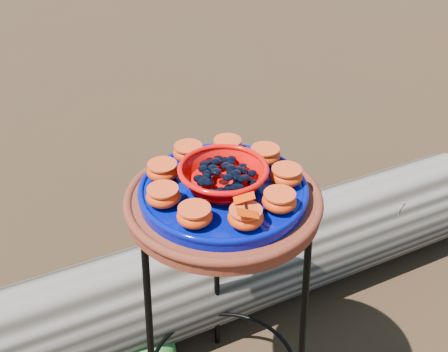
{
  "coord_description": "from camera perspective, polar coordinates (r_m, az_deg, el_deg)",
  "views": [
    {
      "loc": [
        -0.09,
        -0.97,
        1.44
      ],
      "look_at": [
        0.0,
        0.0,
        0.79
      ],
      "focal_mm": 45.0,
      "sensor_mm": 36.0,
      "label": 1
    }
  ],
  "objects": [
    {
      "name": "orange_half_8",
      "position": [
        1.08,
        -3.01,
        -4.06
      ],
      "size": [
        0.07,
        0.07,
        0.04
      ],
      "primitive_type": "ellipsoid",
      "color": "#C61200",
      "rests_on": "cobalt_plate"
    },
    {
      "name": "cobalt_plate",
      "position": [
        1.2,
        -0.08,
        -1.62
      ],
      "size": [
        0.36,
        0.36,
        0.02
      ],
      "primitive_type": "cylinder",
      "color": "#00105C",
      "rests_on": "terracotta_saucer"
    },
    {
      "name": "driftwood_log",
      "position": [
        1.91,
        3.46,
        -8.34
      ],
      "size": [
        1.76,
        1.04,
        0.32
      ],
      "primitive_type": null,
      "rotation": [
        0.0,
        0.0,
        0.37
      ],
      "color": "black",
      "rests_on": "ground"
    },
    {
      "name": "orange_half_6",
      "position": [
        1.21,
        -6.26,
        0.49
      ],
      "size": [
        0.07,
        0.07,
        0.04
      ],
      "primitive_type": "ellipsoid",
      "color": "#C61200",
      "rests_on": "cobalt_plate"
    },
    {
      "name": "butterfly",
      "position": [
        1.06,
        2.24,
        -3.07
      ],
      "size": [
        0.09,
        0.06,
        0.02
      ],
      "primitive_type": null,
      "rotation": [
        0.0,
        0.0,
        0.01
      ],
      "color": "#BF2A00",
      "rests_on": "orange_half_0"
    },
    {
      "name": "glass_gems",
      "position": [
        1.16,
        -0.08,
        1.36
      ],
      "size": [
        0.14,
        0.14,
        0.02
      ],
      "primitive_type": null,
      "color": "black",
      "rests_on": "red_bowl"
    },
    {
      "name": "terracotta_saucer",
      "position": [
        1.21,
        -0.08,
        -2.73
      ],
      "size": [
        0.42,
        0.42,
        0.03
      ],
      "primitive_type": "cylinder",
      "color": "#60260F",
      "rests_on": "plant_stand"
    },
    {
      "name": "foliage_back",
      "position": [
        2.08,
        -3.96,
        -6.86
      ],
      "size": [
        0.34,
        0.34,
        0.17
      ],
      "primitive_type": "ellipsoid",
      "color": "#1A6921",
      "rests_on": "ground"
    },
    {
      "name": "orange_half_5",
      "position": [
        1.27,
        -3.64,
        2.38
      ],
      "size": [
        0.07,
        0.07,
        0.04
      ],
      "primitive_type": "ellipsoid",
      "color": "#C61200",
      "rests_on": "cobalt_plate"
    },
    {
      "name": "red_bowl",
      "position": [
        1.18,
        -0.08,
        -0.15
      ],
      "size": [
        0.18,
        0.18,
        0.05
      ],
      "primitive_type": null,
      "color": "#C90604",
      "rests_on": "cobalt_plate"
    },
    {
      "name": "orange_half_7",
      "position": [
        1.14,
        -6.2,
        -2.06
      ],
      "size": [
        0.07,
        0.07,
        0.04
      ],
      "primitive_type": "ellipsoid",
      "color": "#C61200",
      "rests_on": "cobalt_plate"
    },
    {
      "name": "orange_half_3",
      "position": [
        1.26,
        4.19,
        2.09
      ],
      "size": [
        0.07,
        0.07,
        0.04
      ],
      "primitive_type": "ellipsoid",
      "color": "#C61200",
      "rests_on": "cobalt_plate"
    },
    {
      "name": "orange_half_1",
      "position": [
        1.12,
        5.63,
        -2.56
      ],
      "size": [
        0.07,
        0.07,
        0.04
      ],
      "primitive_type": "ellipsoid",
      "color": "#C61200",
      "rests_on": "cobalt_plate"
    },
    {
      "name": "plant_stand",
      "position": [
        1.46,
        -0.06,
        -14.34
      ],
      "size": [
        0.44,
        0.44,
        0.7
      ],
      "primitive_type": null,
      "color": "black",
      "rests_on": "ground"
    },
    {
      "name": "orange_half_0",
      "position": [
        1.08,
        2.21,
        -4.22
      ],
      "size": [
        0.07,
        0.07,
        0.04
      ],
      "primitive_type": "ellipsoid",
      "color": "#C61200",
      "rests_on": "cobalt_plate"
    },
    {
      "name": "orange_half_4",
      "position": [
        1.29,
        0.35,
        2.97
      ],
      "size": [
        0.07,
        0.07,
        0.04
      ],
      "primitive_type": "ellipsoid",
      "color": "#C61200",
      "rests_on": "cobalt_plate"
    },
    {
      "name": "orange_half_2",
      "position": [
        1.2,
        6.35,
        -0.01
      ],
      "size": [
        0.07,
        0.07,
        0.04
      ],
      "primitive_type": "ellipsoid",
      "color": "#C61200",
      "rests_on": "cobalt_plate"
    }
  ]
}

